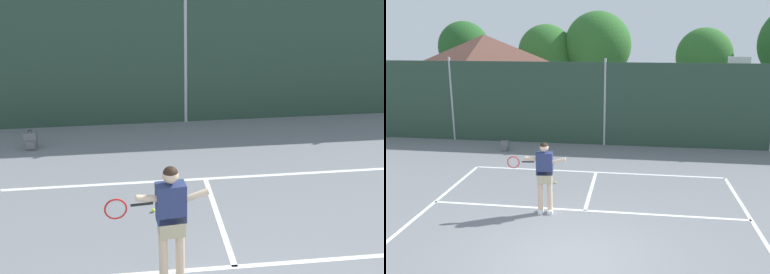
% 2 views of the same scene
% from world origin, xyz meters
% --- Properties ---
extents(ground_plane, '(120.00, 120.00, 0.00)m').
position_xyz_m(ground_plane, '(0.00, 0.00, 0.00)').
color(ground_plane, slate).
extents(court_markings, '(8.30, 11.10, 0.01)m').
position_xyz_m(court_markings, '(0.00, 0.65, 0.00)').
color(court_markings, white).
rests_on(court_markings, ground).
extents(chainlink_fence, '(26.09, 0.09, 3.52)m').
position_xyz_m(chainlink_fence, '(0.00, 9.00, 1.68)').
color(chainlink_fence, '#284233').
rests_on(chainlink_fence, ground).
extents(basketball_hoop, '(0.90, 0.67, 3.55)m').
position_xyz_m(basketball_hoop, '(5.38, 10.43, 2.31)').
color(basketball_hoop, yellow).
rests_on(basketball_hoop, ground).
extents(clubhouse_building, '(6.08, 4.97, 4.44)m').
position_xyz_m(clubhouse_building, '(-6.37, 12.80, 2.30)').
color(clubhouse_building, beige).
rests_on(clubhouse_building, ground).
extents(treeline_backdrop, '(24.68, 4.13, 6.25)m').
position_xyz_m(treeline_backdrop, '(1.85, 18.77, 3.64)').
color(treeline_backdrop, brown).
rests_on(treeline_backdrop, ground).
extents(tennis_player, '(1.42, 0.35, 1.85)m').
position_xyz_m(tennis_player, '(-0.99, 2.21, 1.11)').
color(tennis_player, silver).
rests_on(tennis_player, ground).
extents(tennis_ball, '(0.07, 0.07, 0.07)m').
position_xyz_m(tennis_ball, '(-1.13, 4.29, 0.03)').
color(tennis_ball, '#CCE033').
rests_on(tennis_ball, ground).
extents(backpack_grey, '(0.28, 0.24, 0.46)m').
position_xyz_m(backpack_grey, '(-3.79, 7.59, 0.19)').
color(backpack_grey, slate).
rests_on(backpack_grey, ground).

